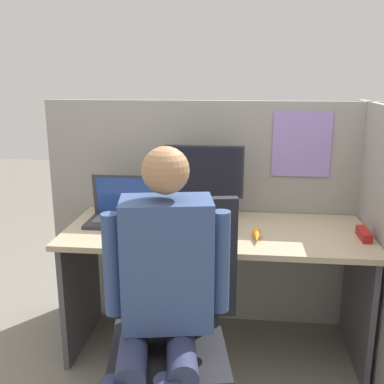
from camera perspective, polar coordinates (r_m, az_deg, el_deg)
name	(u,v)px	position (r m, az deg, el deg)	size (l,w,h in m)	color
cubicle_panel_back	(220,215)	(2.80, 3.57, -2.88)	(2.13, 0.05, 1.40)	gray
cubicle_panel_right	(380,246)	(2.50, 22.74, -6.34)	(0.04, 1.31, 1.40)	gray
desk	(216,258)	(2.51, 3.02, -8.43)	(1.63, 0.68, 0.74)	tan
paper_box	(204,215)	(2.60, 1.50, -2.95)	(0.29, 0.22, 0.05)	white
monitor	(204,177)	(2.54, 1.54, 1.88)	(0.45, 0.21, 0.38)	#232328
laptop	(123,214)	(2.57, -8.81, -2.72)	(0.38, 0.25, 0.26)	#2D2D33
mouse	(158,233)	(2.34, -4.30, -5.25)	(0.06, 0.06, 0.03)	gray
stapler	(364,234)	(2.46, 21.00, -5.03)	(0.05, 0.16, 0.05)	#A31919
carrot_toy	(257,236)	(2.30, 8.22, -5.60)	(0.05, 0.16, 0.05)	orange
office_chair	(176,323)	(1.95, -2.02, -16.27)	(0.55, 0.59, 1.04)	black
person	(162,295)	(1.71, -3.85, -12.87)	(0.47, 0.47, 1.30)	#282D4C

